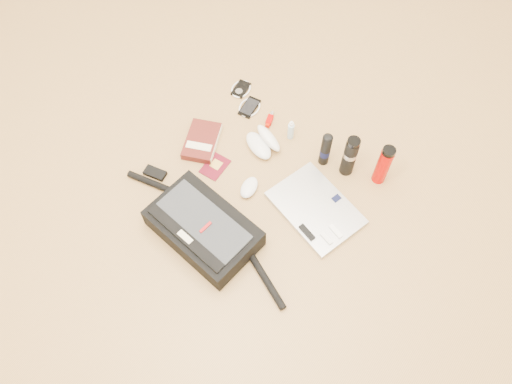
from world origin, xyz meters
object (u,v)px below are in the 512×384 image
messenger_bag (203,228)px  book (202,141)px  thermos_red (383,165)px  laptop (316,209)px  thermos_black (350,156)px

messenger_bag → book: size_ratio=3.61×
messenger_bag → thermos_red: size_ratio=4.04×
book → thermos_red: size_ratio=1.12×
book → messenger_bag: bearing=-73.6°
book → thermos_red: thermos_red is taller
laptop → thermos_red: 0.34m
thermos_black → thermos_red: thermos_black is taller
laptop → thermos_black: (-0.00, 0.25, 0.10)m
book → thermos_red: bearing=-1.0°
thermos_red → messenger_bag: bearing=-123.7°
laptop → messenger_bag: bearing=-114.3°
laptop → thermos_black: size_ratio=1.89×
laptop → thermos_red: size_ratio=1.93×
laptop → book: bearing=-162.3°
thermos_red → thermos_black: bearing=-160.4°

